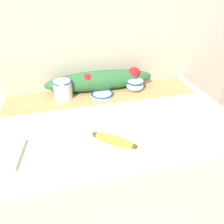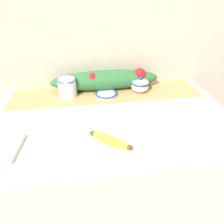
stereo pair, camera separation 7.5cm
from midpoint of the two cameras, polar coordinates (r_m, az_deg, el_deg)
The scene contains 11 objects.
ground_plane at distance 1.69m, azimuth -1.52°, elevation -26.39°, with size 12.00×12.00×0.00m, color #B2A899.
countertop at distance 1.33m, azimuth -1.81°, elevation -16.97°, with size 1.24×0.76×0.87m, color beige.
back_wall at distance 1.26m, azimuth -6.50°, elevation 21.53°, with size 2.04×0.04×2.40m, color beige.
table_runner at distance 1.23m, azimuth -4.56°, elevation 5.19°, with size 1.14×0.24×0.00m, color tan.
cream_pitcher at distance 1.20m, azimuth -15.66°, elevation 6.37°, with size 0.11×0.13×0.11m.
sugar_bowl at distance 1.26m, azimuth 4.88°, elevation 7.93°, with size 0.11×0.11×0.10m.
small_dish at distance 1.20m, azimuth -4.66°, elevation 5.08°, with size 0.13×0.13×0.02m.
banana at distance 0.85m, azimuth -2.05°, elevation -8.10°, with size 0.18×0.15×0.04m.
spoon at distance 1.10m, azimuth 8.05°, elevation 1.41°, with size 0.14×0.08×0.01m.
napkin_stack at distance 0.94m, azimuth -31.53°, elevation -10.73°, with size 0.17×0.17×0.02m, color silver.
poinsettia_garland at distance 1.25m, azimuth -4.86°, elevation 9.05°, with size 0.67×0.13×0.13m.
Camera 1 is at (-0.19, -0.82, 1.46)m, focal length 32.00 mm.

